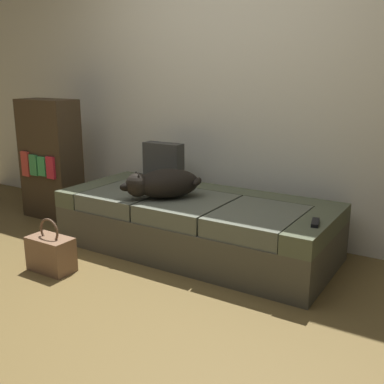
% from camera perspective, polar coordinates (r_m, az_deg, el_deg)
% --- Properties ---
extents(ground_plane, '(10.00, 10.00, 0.00)m').
position_cam_1_polar(ground_plane, '(2.76, -12.42, -14.57)').
color(ground_plane, brown).
extents(back_wall, '(6.40, 0.10, 2.80)m').
position_cam_1_polar(back_wall, '(3.85, 5.50, 15.64)').
color(back_wall, silver).
rests_on(back_wall, ground).
extents(couch, '(2.07, 0.88, 0.43)m').
position_cam_1_polar(couch, '(3.49, 0.45, -4.03)').
color(couch, '#4D4A3C').
rests_on(couch, ground).
extents(dog_dark, '(0.51, 0.56, 0.22)m').
position_cam_1_polar(dog_dark, '(3.38, -3.69, 1.04)').
color(dog_dark, black).
rests_on(dog_dark, couch).
extents(tv_remote, '(0.08, 0.16, 0.02)m').
position_cam_1_polar(tv_remote, '(2.92, 15.12, -3.70)').
color(tv_remote, black).
rests_on(tv_remote, couch).
extents(throw_pillow, '(0.34, 0.13, 0.34)m').
position_cam_1_polar(throw_pillow, '(3.83, -3.58, 3.61)').
color(throw_pillow, '#3C3B37').
rests_on(throw_pillow, couch).
extents(handbag, '(0.32, 0.18, 0.38)m').
position_cam_1_polar(handbag, '(3.32, -17.17, -7.30)').
color(handbag, brown).
rests_on(handbag, ground).
extents(bookshelf, '(0.56, 0.30, 1.10)m').
position_cam_1_polar(bookshelf, '(4.44, -17.21, 3.89)').
color(bookshelf, '#3E301F').
rests_on(bookshelf, ground).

